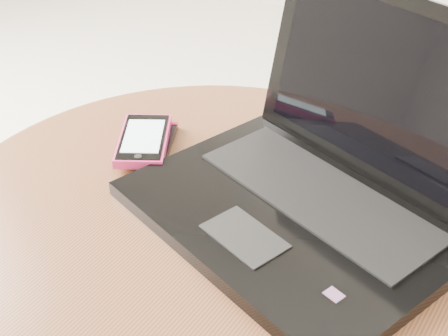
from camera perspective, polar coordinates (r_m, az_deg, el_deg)
The scene contains 4 objects.
table at distance 0.85m, azimuth -1.22°, elevation -10.51°, with size 0.70×0.70×0.55m.
laptop at distance 0.77m, azimuth 8.10°, elevation -1.11°, with size 0.44×0.40×0.24m.
phone_black at distance 0.90m, azimuth -6.42°, elevation 2.13°, with size 0.10×0.12×0.01m.
phone_pink at distance 0.89m, azimuth -7.09°, elevation 2.45°, with size 0.12×0.14×0.01m.
Camera 1 is at (0.45, -0.44, 1.04)m, focal length 51.99 mm.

